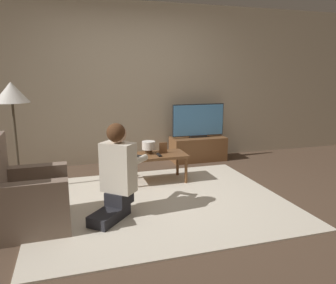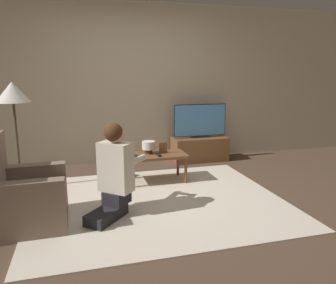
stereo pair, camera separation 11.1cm
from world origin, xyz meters
name	(u,v)px [view 2 (the right image)]	position (x,y,z in m)	size (l,w,h in m)	color
ground_plane	(159,202)	(0.00, 0.00, 0.00)	(10.00, 10.00, 0.00)	brown
wall_back	(130,84)	(0.00, 1.93, 1.30)	(10.00, 0.06, 2.60)	tan
rug	(159,201)	(0.00, 0.00, 0.01)	(2.86, 2.38, 0.02)	beige
tv_stand	(200,149)	(1.13, 1.63, 0.20)	(0.92, 0.42, 0.40)	brown
tv	(200,121)	(1.13, 1.63, 0.69)	(0.92, 0.08, 0.57)	black
coffee_table	(151,158)	(0.07, 0.70, 0.36)	(0.96, 0.44, 0.40)	brown
floor_lamp	(13,98)	(-1.61, 0.88, 1.18)	(0.41, 0.41, 1.38)	#4C4233
armchair	(22,198)	(-1.42, -0.25, 0.29)	(0.75, 0.73, 0.91)	#7A6656
person_kneeling	(115,171)	(-0.52, -0.22, 0.49)	(0.73, 0.78, 0.98)	#232328
picture_frame	(163,148)	(0.25, 0.73, 0.48)	(0.11, 0.01, 0.15)	brown
table_lamp	(149,146)	(0.05, 0.77, 0.50)	(0.18, 0.18, 0.17)	#4C3823
remote	(159,155)	(0.15, 0.61, 0.41)	(0.04, 0.15, 0.02)	black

